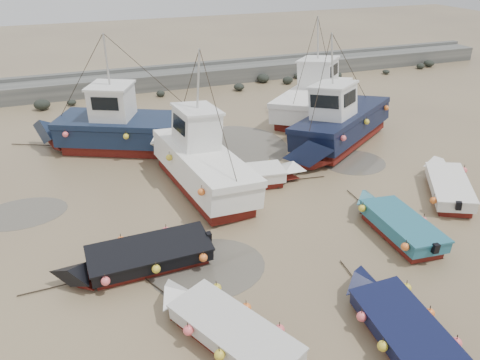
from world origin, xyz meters
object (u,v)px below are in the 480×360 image
object	(u,v)px
person	(179,176)
dinghy_0	(226,326)
dinghy_2	(396,221)
dinghy_3	(449,183)
dinghy_4	(139,255)
cabin_boat_1	(196,159)
cabin_boat_3	(318,96)
dinghy_1	(401,322)
cabin_boat_0	(124,127)
dinghy_5	(256,174)
cabin_boat_2	(339,125)

from	to	relation	value
person	dinghy_0	bearing A→B (deg)	59.08
dinghy_2	dinghy_3	size ratio (longest dim) A/B	1.05
dinghy_3	dinghy_4	world-z (taller)	same
dinghy_3	person	xyz separation A→B (m)	(-11.03, 6.12, -0.54)
cabin_boat_1	cabin_boat_3	xyz separation A→B (m)	(10.22, 6.89, -0.01)
cabin_boat_3	dinghy_0	bearing A→B (deg)	-77.40
person	dinghy_1	bearing A→B (deg)	81.22
dinghy_3	dinghy_4	xyz separation A→B (m)	(-14.07, -0.57, -0.00)
dinghy_1	cabin_boat_3	size ratio (longest dim) A/B	0.68
cabin_boat_0	cabin_boat_1	xyz separation A→B (m)	(2.53, -5.48, 0.04)
dinghy_0	dinghy_3	xyz separation A→B (m)	(12.35, 4.79, -0.00)
dinghy_5	cabin_boat_2	distance (m)	6.64
dinghy_4	dinghy_5	xyz separation A→B (m)	(6.24, 4.47, 0.02)
dinghy_1	dinghy_3	distance (m)	9.97
dinghy_5	cabin_boat_3	xyz separation A→B (m)	(7.64, 7.90, 0.77)
dinghy_2	cabin_boat_0	xyz separation A→B (m)	(-8.67, 12.24, 0.75)
dinghy_2	dinghy_3	world-z (taller)	same
cabin_boat_0	cabin_boat_3	size ratio (longest dim) A/B	1.23
cabin_boat_3	cabin_boat_0	bearing A→B (deg)	-124.89
dinghy_5	person	bearing A→B (deg)	-117.27
dinghy_0	dinghy_2	world-z (taller)	same
dinghy_0	cabin_boat_2	xyz separation A→B (m)	(10.56, 11.34, 0.78)
dinghy_2	dinghy_3	bearing A→B (deg)	25.54
cabin_boat_0	dinghy_5	bearing A→B (deg)	-115.91
cabin_boat_1	cabin_boat_3	distance (m)	12.33
dinghy_4	dinghy_5	world-z (taller)	same
dinghy_4	cabin_boat_3	distance (m)	18.60
dinghy_1	dinghy_5	bearing A→B (deg)	96.26
dinghy_0	dinghy_3	size ratio (longest dim) A/B	1.06
dinghy_4	person	size ratio (longest dim) A/B	3.63
dinghy_0	dinghy_5	xyz separation A→B (m)	(4.52, 8.69, 0.01)
dinghy_3	cabin_boat_3	world-z (taller)	cabin_boat_3
cabin_boat_1	cabin_boat_3	size ratio (longest dim) A/B	1.16
dinghy_5	cabin_boat_1	bearing A→B (deg)	-103.83
dinghy_0	dinghy_1	bearing A→B (deg)	-44.76
dinghy_0	cabin_boat_0	size ratio (longest dim) A/B	0.55
dinghy_1	person	world-z (taller)	dinghy_1
cabin_boat_1	person	world-z (taller)	cabin_boat_1
dinghy_5	person	distance (m)	3.93
dinghy_0	dinghy_1	distance (m)	5.02
dinghy_0	dinghy_2	bearing A→B (deg)	-5.44
cabin_boat_2	cabin_boat_3	size ratio (longest dim) A/B	1.09
cabin_boat_1	person	size ratio (longest dim) A/B	5.63
dinghy_4	cabin_boat_0	distance (m)	11.05
dinghy_3	dinghy_4	bearing A→B (deg)	-144.51
person	cabin_boat_1	bearing A→B (deg)	92.64
dinghy_4	cabin_boat_2	size ratio (longest dim) A/B	0.68
cabin_boat_0	cabin_boat_3	bearing A→B (deg)	-57.86
cabin_boat_0	person	bearing A→B (deg)	-129.91
dinghy_3	dinghy_4	size ratio (longest dim) A/B	0.85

